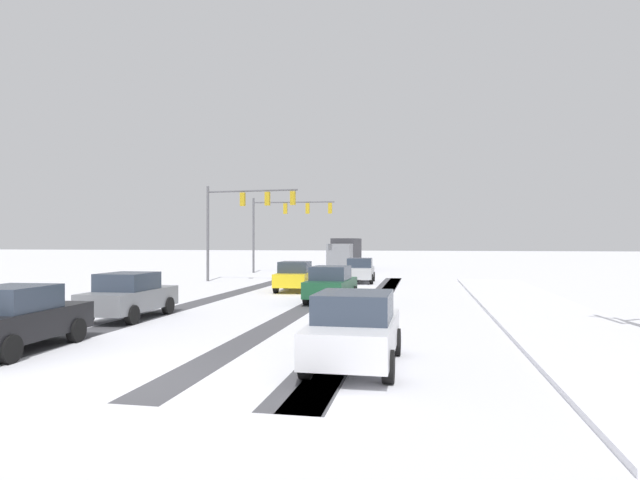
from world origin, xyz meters
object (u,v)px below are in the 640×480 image
Objects in this scene: car_grey_fourth at (129,295)px; car_white_fifth at (355,329)px; car_black_sixth at (15,318)px; car_dark_green_third at (331,284)px; traffic_signal_near_left at (243,210)px; car_silver_lead at (360,270)px; box_truck_delivery at (345,253)px; car_yellow_cab_second at (295,276)px; traffic_signal_far_left at (286,217)px.

car_grey_fourth is 1.00× the size of car_white_fifth.
car_white_fifth is 0.98× the size of car_black_sixth.
car_dark_green_third is at bearing 102.16° from car_white_fifth.
car_black_sixth is (1.94, -22.57, -3.99)m from traffic_signal_near_left.
car_silver_lead and car_white_fifth have the same top height.
car_dark_green_third is (0.05, -11.65, 0.00)m from car_silver_lead.
traffic_signal_near_left reaches higher than car_dark_green_third.
car_dark_green_third is at bearing -83.11° from box_truck_delivery.
traffic_signal_near_left is 1.56× the size of car_yellow_cab_second.
traffic_signal_far_left is 1.74× the size of car_grey_fourth.
car_yellow_cab_second and car_white_fifth have the same top height.
car_white_fifth is (8.66, -5.59, 0.00)m from car_grey_fourth.
car_dark_green_third is at bearing 45.82° from car_grey_fourth.
traffic_signal_near_left is 8.56m from car_yellow_cab_second.
car_grey_fourth is (1.46, -27.31, -4.01)m from traffic_signal_far_left.
traffic_signal_far_left reaches higher than car_grey_fourth.
traffic_signal_far_left is 17.18m from car_yellow_cab_second.
car_white_fifth is (2.61, -23.52, 0.00)m from car_silver_lead.
car_black_sixth is at bearing 180.00° from car_white_fifth.
car_grey_fourth is 0.55× the size of box_truck_delivery.
traffic_signal_near_left is 8.79m from car_silver_lead.
traffic_signal_near_left is at bearing 94.92° from car_black_sixth.
car_silver_lead is 15.75m from box_truck_delivery.
car_silver_lead is at bearing 76.08° from car_black_sixth.
car_grey_fourth is at bearing -108.64° from car_silver_lead.
car_black_sixth is at bearing -116.37° from car_dark_green_third.
car_grey_fourth is (1.72, -16.99, -3.99)m from traffic_signal_near_left.
car_dark_green_third is 12.14m from car_white_fifth.
car_silver_lead is at bearing 96.33° from car_white_fifth.
traffic_signal_far_left is at bearing 107.09° from car_white_fifth.
car_dark_green_third and car_white_fifth have the same top height.
traffic_signal_near_left is at bearing 114.70° from car_white_fifth.
car_white_fifth is at bearing -32.83° from car_grey_fourth.
traffic_signal_far_left is at bearing 88.52° from traffic_signal_near_left.
traffic_signal_near_left reaches higher than car_yellow_cab_second.
box_truck_delivery reaches higher than car_silver_lead.
traffic_signal_near_left reaches higher than box_truck_delivery.
car_grey_fourth is 5.59m from car_black_sixth.
car_silver_lead is 24.23m from car_black_sixth.
car_dark_green_third is 8.76m from car_grey_fourth.
car_dark_green_third is at bearing -60.38° from car_yellow_cab_second.
box_truck_delivery is (-0.43, 22.05, 0.82)m from car_yellow_cab_second.
car_grey_fourth is (-6.10, -6.28, 0.00)m from car_dark_green_third.
car_yellow_cab_second and car_dark_green_third have the same top height.
car_yellow_cab_second is 0.56× the size of box_truck_delivery.
traffic_signal_near_left is 17.53m from car_grey_fourth.
traffic_signal_far_left reaches higher than car_dark_green_third.
car_silver_lead is at bearing -78.20° from box_truck_delivery.
car_grey_fourth and car_white_fifth have the same top height.
car_white_fifth is at bearing -0.00° from car_black_sixth.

